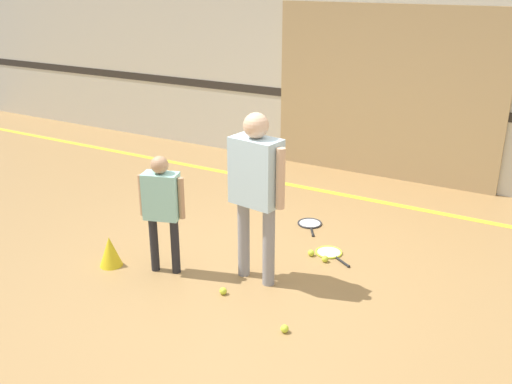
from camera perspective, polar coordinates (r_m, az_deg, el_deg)
The scene contains 13 objects.
ground_plane at distance 5.46m, azimuth 0.15°, elevation -8.38°, with size 16.00×16.00×0.00m, color #A87F4C.
wall_back at distance 7.93m, azimuth 12.45°, elevation 12.78°, with size 16.00×0.07×3.20m.
wall_panel at distance 7.92m, azimuth 12.83°, elevation 9.51°, with size 3.10×0.05×2.31m.
floor_stripe at distance 7.41m, azimuth 9.13°, elevation -0.35°, with size 14.40×0.10×0.01m.
person_instructor at distance 4.99m, azimuth -0.00°, elevation 1.16°, with size 0.60×0.31×1.59m.
person_student_left at distance 5.30m, azimuth -9.40°, elevation -1.00°, with size 0.42×0.27×1.16m.
racket_spare_on_floor at distance 5.90m, azimuth 7.40°, elevation -6.07°, with size 0.49×0.39×0.03m.
racket_second_spare at distance 6.52m, azimuth 5.42°, elevation -3.19°, with size 0.39×0.49×0.03m.
tennis_ball_near_instructor at distance 5.16m, azimuth -3.31°, elevation -9.86°, with size 0.07×0.07×0.07m, color #CCE038.
tennis_ball_by_spare_racket at distance 5.83m, azimuth 5.54°, elevation -6.08°, with size 0.07×0.07×0.07m, color #CCE038.
tennis_ball_stray_left at distance 4.68m, azimuth 2.88°, elevation -13.50°, with size 0.07×0.07×0.07m, color #CCE038.
tennis_ball_stray_right at distance 5.73m, azimuth 6.91°, elevation -6.66°, with size 0.07×0.07×0.07m, color #CCE038.
training_cone at distance 5.75m, azimuth -14.38°, elevation -5.77°, with size 0.22×0.22×0.30m.
Camera 1 is at (2.32, -4.14, 2.70)m, focal length 40.00 mm.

